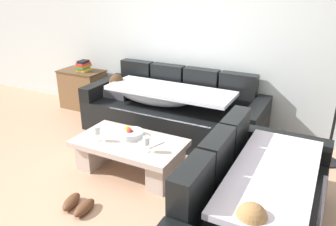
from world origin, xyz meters
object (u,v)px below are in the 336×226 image
Objects in this scene: couch_near_window at (256,207)px; open_magazine at (148,141)px; couch_along_wall at (170,111)px; fruit_bowl at (131,133)px; coffee_table at (130,152)px; wine_glass_near_right at (146,142)px; book_stack_on_cabinet at (83,66)px; pair_of_shoes at (78,205)px; wine_glass_near_left at (97,131)px; side_cabinet at (83,89)px.

open_magazine is (-1.31, 0.52, 0.05)m from couch_near_window.
couch_along_wall is 8.79× the size of fruit_bowl.
wine_glass_near_right is (0.30, -0.13, 0.26)m from coffee_table.
coffee_table is 4.29× the size of open_magazine.
couch_along_wall reaches higher than coffee_table.
book_stack_on_cabinet is (-3.25, 1.77, 0.39)m from couch_near_window.
wine_glass_near_right reaches higher than pair_of_shoes.
side_cabinet is (-1.50, 1.49, -0.17)m from wine_glass_near_left.
couch_near_window is 1.55× the size of coffee_table.
couch_along_wall is 3.42× the size of side_cabinet.
wine_glass_near_right is at bearing 75.50° from couch_near_window.
side_cabinet is at bearing 145.27° from wine_glass_near_right.
open_magazine is 2.33m from book_stack_on_cabinet.
coffee_table is 0.21m from fruit_bowl.
couch_near_window is at bearing -28.59° from book_stack_on_cabinet.
pair_of_shoes is at bearing -95.03° from coffee_table.
couch_along_wall is 1.02m from fruit_bowl.
wine_glass_near_left is at bearing 110.42° from pair_of_shoes.
open_magazine is at bearing 73.32° from pair_of_shoes.
book_stack_on_cabinet reaches higher than fruit_bowl.
couch_near_window is 8.25× the size of book_stack_on_cabinet.
book_stack_on_cabinet is (-1.44, 1.49, 0.23)m from wine_glass_near_left.
coffee_table is 7.23× the size of wine_glass_near_right.
couch_along_wall reaches higher than fruit_bowl.
book_stack_on_cabinet reaches higher than open_magazine.
book_stack_on_cabinet reaches higher than side_cabinet.
wine_glass_near_left is at bearing -137.17° from fruit_bowl.
couch_along_wall is at bearing 106.09° from wine_glass_near_right.
couch_near_window reaches higher than open_magazine.
book_stack_on_cabinet is 2.80m from pair_of_shoes.
wine_glass_near_right is (0.61, 0.03, 0.00)m from wine_glass_near_left.
side_cabinet is at bearing 129.21° from pair_of_shoes.
couch_near_window is 1.84m from wine_glass_near_left.
fruit_bowl is 0.38m from wine_glass_near_left.
wine_glass_near_left is 1.00× the size of wine_glass_near_right.
wine_glass_near_left is at bearing -134.48° from open_magazine.
side_cabinet reaches higher than coffee_table.
pair_of_shoes is at bearing -50.79° from side_cabinet.
wine_glass_near_left reaches higher than open_magazine.
pair_of_shoes is (-0.37, -0.67, -0.45)m from wine_glass_near_right.
book_stack_on_cabinet is at bearing 166.99° from open_magazine.
side_cabinet is (-2.00, 1.24, -0.06)m from open_magazine.
couch_near_window is 5.65× the size of pair_of_shoes.
couch_along_wall is 1.75m from book_stack_on_cabinet.
book_stack_on_cabinet is (-1.69, 0.23, 0.39)m from couch_along_wall.
wine_glass_near_right is 2.56m from side_cabinet.
open_magazine is at bearing -1.82° from fruit_bowl.
couch_along_wall is at bearing 89.63° from pair_of_shoes.
couch_near_window is at bearing -8.83° from wine_glass_near_left.
couch_near_window is 11.23× the size of wine_glass_near_right.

